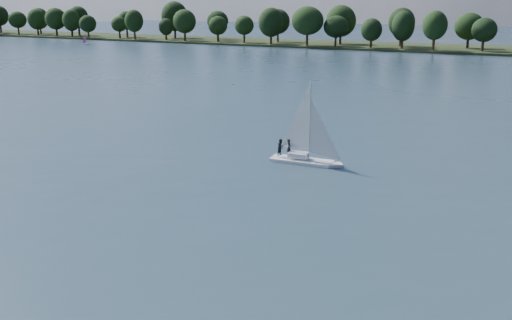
{
  "coord_description": "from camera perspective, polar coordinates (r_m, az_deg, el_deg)",
  "views": [
    {
      "loc": [
        25.33,
        -4.14,
        16.11
      ],
      "look_at": [
        1.8,
        39.26,
        2.5
      ],
      "focal_mm": 40.0,
      "sensor_mm": 36.0,
      "label": 1
    }
  ],
  "objects": [
    {
      "name": "ground",
      "position": [
        108.38,
        14.72,
        6.36
      ],
      "size": [
        700.0,
        700.0,
        0.0
      ],
      "primitive_type": "plane",
      "color": "#233342",
      "rests_on": "ground"
    },
    {
      "name": "far_shore",
      "position": [
        218.21,
        22.08,
        10.07
      ],
      "size": [
        660.0,
        40.0,
        1.5
      ],
      "primitive_type": "cube",
      "color": "black",
      "rests_on": "ground"
    },
    {
      "name": "sailboat",
      "position": [
        59.06,
        4.69,
        2.13
      ],
      "size": [
        7.19,
        2.5,
        9.29
      ],
      "rotation": [
        0.0,
        0.0,
        0.08
      ],
      "color": "silver",
      "rests_on": "ground"
    },
    {
      "name": "dinghy_pink",
      "position": [
        246.15,
        -16.63,
        11.3
      ],
      "size": [
        3.16,
        2.67,
        4.82
      ],
      "rotation": [
        0.0,
        0.0,
        0.59
      ],
      "color": "silver",
      "rests_on": "ground"
    },
    {
      "name": "pontoon",
      "position": [
        285.15,
        -17.22,
        11.5
      ],
      "size": [
        4.05,
        2.1,
        0.5
      ],
      "primitive_type": "cube",
      "rotation": [
        0.0,
        0.0,
        -0.03
      ],
      "color": "#585A5D",
      "rests_on": "ground"
    },
    {
      "name": "treeline",
      "position": [
        214.23,
        21.47,
        12.26
      ],
      "size": [
        562.98,
        74.0,
        17.99
      ],
      "color": "black",
      "rests_on": "ground"
    }
  ]
}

